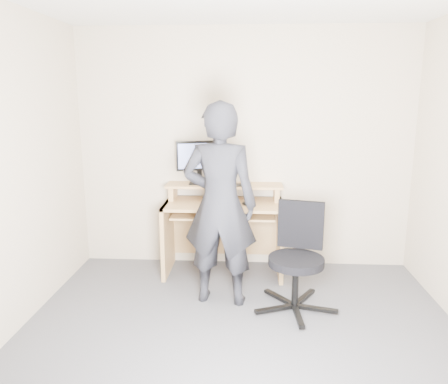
# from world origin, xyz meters

# --- Properties ---
(ground) EXTENTS (3.50, 3.50, 0.00)m
(ground) POSITION_xyz_m (0.00, 0.00, 0.00)
(ground) COLOR #5A5A5F
(ground) RESTS_ON ground
(back_wall) EXTENTS (3.50, 0.02, 2.50)m
(back_wall) POSITION_xyz_m (0.00, 1.75, 1.25)
(back_wall) COLOR #BEAF97
(back_wall) RESTS_ON ground
(desk) EXTENTS (1.20, 0.60, 0.91)m
(desk) POSITION_xyz_m (-0.20, 1.53, 0.55)
(desk) COLOR tan
(desk) RESTS_ON ground
(monitor) EXTENTS (0.46, 0.17, 0.45)m
(monitor) POSITION_xyz_m (-0.46, 1.59, 1.18)
(monitor) COLOR black
(monitor) RESTS_ON desk
(external_drive) EXTENTS (0.10, 0.14, 0.20)m
(external_drive) POSITION_xyz_m (-0.18, 1.64, 1.01)
(external_drive) COLOR black
(external_drive) RESTS_ON desk
(travel_mug) EXTENTS (0.09, 0.09, 0.19)m
(travel_mug) POSITION_xyz_m (-0.15, 1.57, 1.01)
(travel_mug) COLOR #AEAEB2
(travel_mug) RESTS_ON desk
(smartphone) EXTENTS (0.07, 0.13, 0.01)m
(smartphone) POSITION_xyz_m (-0.04, 1.55, 0.92)
(smartphone) COLOR black
(smartphone) RESTS_ON desk
(charger) EXTENTS (0.05, 0.05, 0.03)m
(charger) POSITION_xyz_m (-0.34, 1.50, 0.93)
(charger) COLOR black
(charger) RESTS_ON desk
(headphones) EXTENTS (0.19, 0.19, 0.06)m
(headphones) POSITION_xyz_m (-0.44, 1.64, 0.92)
(headphones) COLOR silver
(headphones) RESTS_ON desk
(keyboard) EXTENTS (0.47, 0.22, 0.03)m
(keyboard) POSITION_xyz_m (-0.17, 1.36, 0.67)
(keyboard) COLOR black
(keyboard) RESTS_ON desk
(mouse) EXTENTS (0.10, 0.07, 0.04)m
(mouse) POSITION_xyz_m (0.04, 1.35, 0.77)
(mouse) COLOR black
(mouse) RESTS_ON desk
(office_chair) EXTENTS (0.71, 0.69, 0.90)m
(office_chair) POSITION_xyz_m (0.48, 0.73, 0.49)
(office_chair) COLOR black
(office_chair) RESTS_ON ground
(person) EXTENTS (0.69, 0.50, 1.78)m
(person) POSITION_xyz_m (-0.19, 0.81, 0.89)
(person) COLOR black
(person) RESTS_ON ground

